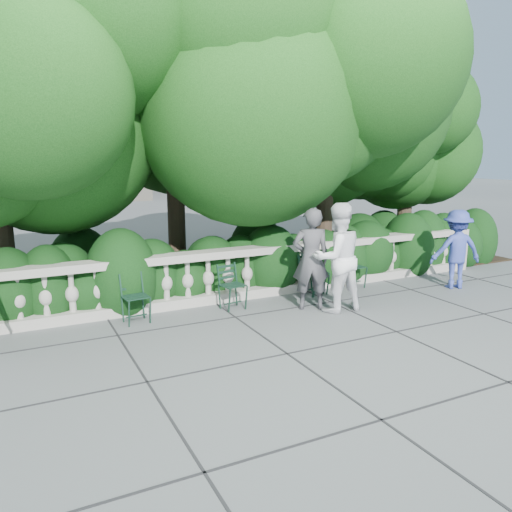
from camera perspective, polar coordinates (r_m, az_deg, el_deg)
name	(u,v)px	position (r m, az deg, el deg)	size (l,w,h in m)	color
ground	(283,327)	(8.23, 3.13, -8.10)	(90.00, 90.00, 0.00)	#52565A
balustrade	(238,275)	(9.63, -2.12, -2.14)	(12.00, 0.44, 1.00)	#9E998E
shrub_hedge	(215,285)	(10.82, -4.73, -3.28)	(15.00, 2.60, 1.70)	black
tree_canopy	(239,96)	(10.97, -1.99, 17.81)	(15.04, 6.52, 6.78)	#3F3023
chair_b	(237,311)	(9.02, -2.16, -6.30)	(0.44, 0.48, 0.84)	black
chair_c	(140,325)	(8.53, -13.13, -7.69)	(0.44, 0.48, 0.84)	black
chair_d	(320,296)	(10.03, 7.35, -4.55)	(0.44, 0.48, 0.84)	black
chair_e	(318,296)	(10.03, 7.10, -4.53)	(0.44, 0.48, 0.84)	black
chair_f	(357,289)	(10.66, 11.52, -3.72)	(0.44, 0.48, 0.84)	black
person_woman_grey	(311,259)	(8.99, 6.29, -0.35)	(0.67, 0.44, 1.84)	#444349
person_casual_man	(337,258)	(8.93, 9.24, -0.18)	(0.94, 0.74, 1.94)	white
person_older_blue	(456,249)	(11.18, 21.90, 0.72)	(1.06, 0.61, 1.65)	#3545A1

